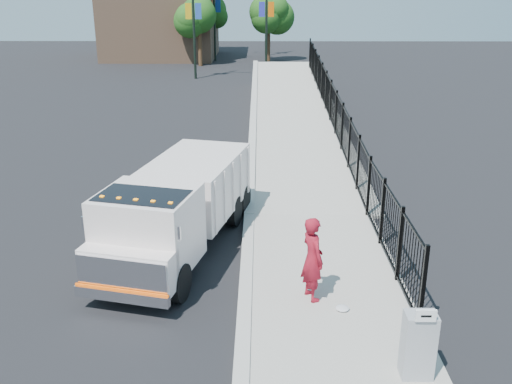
{
  "coord_description": "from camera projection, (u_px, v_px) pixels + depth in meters",
  "views": [
    {
      "loc": [
        0.33,
        -11.91,
        6.68
      ],
      "look_at": [
        0.22,
        2.0,
        1.57
      ],
      "focal_mm": 40.0,
      "sensor_mm": 36.0,
      "label": 1
    }
  ],
  "objects": [
    {
      "name": "ramp",
      "position": [
        296.0,
        125.0,
        28.49
      ],
      "size": [
        3.95,
        24.06,
        3.19
      ],
      "primitive_type": "cube",
      "rotation": [
        0.06,
        0.0,
        0.0
      ],
      "color": "#9E998E",
      "rests_on": "ground"
    },
    {
      "name": "utility_cabinet",
      "position": [
        418.0,
        345.0,
        9.94
      ],
      "size": [
        0.55,
        0.4,
        1.25
      ],
      "primitive_type": "cube",
      "color": "gray",
      "rests_on": "sidewalk"
    },
    {
      "name": "worker",
      "position": [
        312.0,
        259.0,
        12.33
      ],
      "size": [
        0.7,
        0.82,
        1.91
      ],
      "primitive_type": "imported",
      "rotation": [
        0.0,
        0.0,
        1.98
      ],
      "color": "maroon",
      "rests_on": "sidewalk"
    },
    {
      "name": "iron_fence",
      "position": [
        335.0,
        127.0,
        24.42
      ],
      "size": [
        0.1,
        28.0,
        1.8
      ],
      "primitive_type": "cube",
      "color": "black",
      "rests_on": "ground"
    },
    {
      "name": "tree_0",
      "position": [
        199.0,
        18.0,
        47.56
      ],
      "size": [
        3.1,
        3.1,
        5.55
      ],
      "color": "#382314",
      "rests_on": "ground"
    },
    {
      "name": "curb",
      "position": [
        244.0,
        329.0,
        11.58
      ],
      "size": [
        0.3,
        12.0,
        0.16
      ],
      "primitive_type": "cube",
      "color": "#ADAAA3",
      "rests_on": "ground"
    },
    {
      "name": "ground",
      "position": [
        246.0,
        283.0,
        13.49
      ],
      "size": [
        120.0,
        120.0,
        0.0
      ],
      "primitive_type": "plane",
      "color": "black",
      "rests_on": "ground"
    },
    {
      "name": "light_pole_0",
      "position": [
        198.0,
        17.0,
        40.88
      ],
      "size": [
        3.77,
        0.22,
        8.0
      ],
      "color": "black",
      "rests_on": "ground"
    },
    {
      "name": "truck",
      "position": [
        176.0,
        206.0,
        14.66
      ],
      "size": [
        3.68,
        7.08,
        2.32
      ],
      "rotation": [
        0.0,
        0.0,
        -0.24
      ],
      "color": "black",
      "rests_on": "ground"
    },
    {
      "name": "arrow_sign",
      "position": [
        426.0,
        316.0,
        9.48
      ],
      "size": [
        0.35,
        0.04,
        0.22
      ],
      "primitive_type": "cube",
      "color": "white",
      "rests_on": "utility_cabinet"
    },
    {
      "name": "light_pole_2",
      "position": [
        218.0,
        11.0,
        50.5
      ],
      "size": [
        3.77,
        0.22,
        8.0
      ],
      "color": "black",
      "rests_on": "ground"
    },
    {
      "name": "sidewalk",
      "position": [
        338.0,
        330.0,
        11.58
      ],
      "size": [
        3.55,
        12.0,
        0.12
      ],
      "primitive_type": "cube",
      "color": "#9E998E",
      "rests_on": "ground"
    },
    {
      "name": "light_pole_3",
      "position": [
        263.0,
        9.0,
        54.27
      ],
      "size": [
        3.78,
        0.22,
        8.0
      ],
      "color": "black",
      "rests_on": "ground"
    },
    {
      "name": "tree_2",
      "position": [
        213.0,
        13.0,
        55.77
      ],
      "size": [
        2.73,
        2.73,
        5.36
      ],
      "color": "#382314",
      "rests_on": "ground"
    },
    {
      "name": "tree_1",
      "position": [
        269.0,
        16.0,
        50.37
      ],
      "size": [
        2.81,
        2.81,
        5.41
      ],
      "color": "#382314",
      "rests_on": "ground"
    },
    {
      "name": "debris",
      "position": [
        342.0,
        308.0,
        12.17
      ],
      "size": [
        0.3,
        0.3,
        0.07
      ],
      "primitive_type": "ellipsoid",
      "color": "silver",
      "rests_on": "sidewalk"
    },
    {
      "name": "light_pole_1",
      "position": [
        262.0,
        15.0,
        43.65
      ],
      "size": [
        3.78,
        0.22,
        8.0
      ],
      "color": "black",
      "rests_on": "ground"
    },
    {
      "name": "building",
      "position": [
        161.0,
        13.0,
        53.47
      ],
      "size": [
        10.0,
        10.0,
        8.0
      ],
      "primitive_type": "cube",
      "color": "#8C664C",
      "rests_on": "ground"
    }
  ]
}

